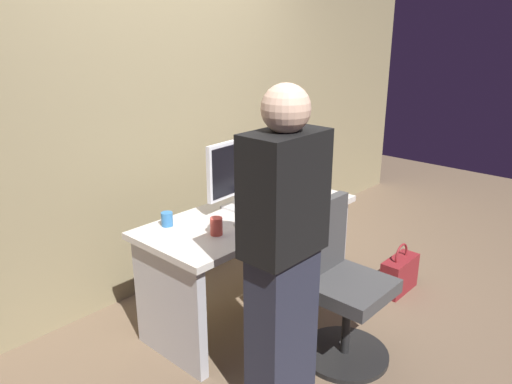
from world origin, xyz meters
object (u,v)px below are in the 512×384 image
(cup_near_keyboard, at_px, (216,226))
(desk, at_px, (250,244))
(cell_phone, at_px, (309,199))
(handbag, at_px, (399,274))
(monitor, at_px, (238,169))
(keyboard, at_px, (265,217))
(book_stack, at_px, (279,189))
(person_at_desk, at_px, (283,254))
(office_chair, at_px, (340,289))
(cup_by_monitor, at_px, (167,219))
(mouse, at_px, (292,203))

(cup_near_keyboard, bearing_deg, desk, 13.90)
(cell_phone, relative_size, handbag, 0.38)
(monitor, bearing_deg, keyboard, -99.08)
(cup_near_keyboard, relative_size, book_stack, 0.46)
(person_at_desk, height_order, book_stack, person_at_desk)
(handbag, bearing_deg, office_chair, -175.78)
(desk, distance_m, keyboard, 0.27)
(person_at_desk, distance_m, handbag, 1.61)
(person_at_desk, bearing_deg, cup_by_monitor, 88.99)
(keyboard, distance_m, cup_by_monitor, 0.60)
(cup_near_keyboard, xyz_separation_m, cell_phone, (0.85, -0.03, -0.05))
(monitor, xyz_separation_m, cup_by_monitor, (-0.52, 0.09, -0.21))
(keyboard, height_order, cup_near_keyboard, cup_near_keyboard)
(office_chair, xyz_separation_m, cup_near_keyboard, (-0.41, 0.59, 0.35))
(office_chair, bearing_deg, cell_phone, 51.64)
(office_chair, height_order, cup_near_keyboard, office_chair)
(desk, bearing_deg, office_chair, -88.45)
(keyboard, height_order, handbag, keyboard)
(desk, height_order, cup_near_keyboard, cup_near_keyboard)
(mouse, xyz_separation_m, cell_phone, (0.18, -0.01, -0.01))
(office_chair, bearing_deg, desk, 91.55)
(desk, distance_m, mouse, 0.39)
(keyboard, xyz_separation_m, cell_phone, (0.48, 0.01, -0.01))
(book_stack, height_order, handbag, book_stack)
(keyboard, bearing_deg, cup_near_keyboard, 171.68)
(cup_by_monitor, distance_m, book_stack, 0.90)
(desk, height_order, office_chair, office_chair)
(desk, bearing_deg, cell_phone, -15.66)
(desk, relative_size, keyboard, 3.46)
(person_at_desk, bearing_deg, keyboard, 48.13)
(person_at_desk, xyz_separation_m, cell_phone, (0.97, 0.56, -0.11))
(desk, xyz_separation_m, cup_near_keyboard, (-0.39, -0.10, 0.27))
(cup_near_keyboard, distance_m, cup_by_monitor, 0.33)
(cup_near_keyboard, bearing_deg, cell_phone, -2.23)
(office_chair, height_order, person_at_desk, person_at_desk)
(mouse, height_order, book_stack, book_stack)
(mouse, distance_m, book_stack, 0.24)
(office_chair, bearing_deg, book_stack, 64.06)
(person_at_desk, relative_size, handbag, 4.34)
(cup_near_keyboard, bearing_deg, cup_by_monitor, 109.01)
(desk, relative_size, mouse, 14.86)
(monitor, height_order, book_stack, monitor)
(desk, distance_m, office_chair, 0.69)
(cup_near_keyboard, bearing_deg, person_at_desk, -101.80)
(office_chair, xyz_separation_m, person_at_desk, (-0.53, -0.00, 0.41))
(office_chair, bearing_deg, person_at_desk, -179.77)
(office_chair, relative_size, monitor, 1.74)
(cell_phone, bearing_deg, desk, 144.27)
(cup_by_monitor, relative_size, cell_phone, 0.58)
(book_stack, distance_m, cell_phone, 0.23)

